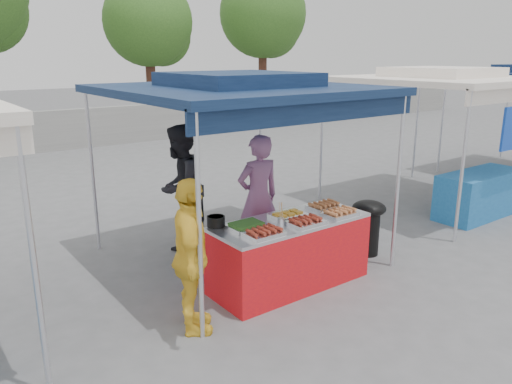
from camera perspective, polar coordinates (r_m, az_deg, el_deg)
ground_plane at (r=6.47m, az=3.22°, el=-10.15°), size 80.00×80.00×0.00m
back_wall at (r=16.06m, az=-22.89°, el=6.40°), size 40.00×0.25×1.20m
main_canopy at (r=6.62m, az=-1.95°, el=11.78°), size 3.20×3.20×2.57m
neighbor_stall_right at (r=9.75m, az=22.02°, el=7.31°), size 3.20×3.20×2.57m
tree_2 at (r=19.77m, az=-11.89°, el=18.11°), size 3.34×3.25×5.59m
tree_3 at (r=22.42m, az=1.02°, el=19.27°), size 3.67×3.64×6.26m
vendor_table at (r=6.23m, az=3.87°, el=-6.93°), size 2.00×0.80×0.85m
food_tray_fl at (r=5.54m, az=0.88°, el=-4.71°), size 0.42×0.30×0.07m
food_tray_fm at (r=5.92m, az=5.71°, el=-3.44°), size 0.42×0.30×0.07m
food_tray_fr at (r=6.30m, az=9.54°, el=-2.41°), size 0.42×0.30×0.07m
food_tray_bl at (r=5.77m, az=-1.11°, el=-3.89°), size 0.42×0.30×0.07m
food_tray_bm at (r=6.16m, az=3.66°, el=-2.62°), size 0.42×0.30×0.07m
food_tray_br at (r=6.56m, az=7.83°, el=-1.62°), size 0.42×0.30×0.07m
cooking_pot at (r=5.85m, az=-4.60°, el=-3.36°), size 0.21×0.21×0.12m
skewer_cup at (r=5.86m, az=2.85°, el=-3.42°), size 0.08×0.08×0.10m
wok_burner at (r=7.31m, az=12.69°, el=-3.43°), size 0.48×0.48×0.81m
crate_left at (r=6.45m, az=-2.63°, el=-8.61°), size 0.56×0.39×0.34m
crate_right at (r=6.98m, az=2.98°, el=-6.92°), size 0.46×0.32×0.28m
crate_stacked at (r=6.88m, az=3.01°, el=-4.80°), size 0.46×0.32×0.28m
vendor_woman at (r=6.90m, az=0.26°, el=-0.64°), size 0.68×0.48×1.76m
helper_man at (r=7.38m, az=-8.66°, el=0.54°), size 1.13×1.08×1.84m
customer_person at (r=5.11m, az=-7.44°, el=-7.43°), size 0.80×1.04×1.64m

